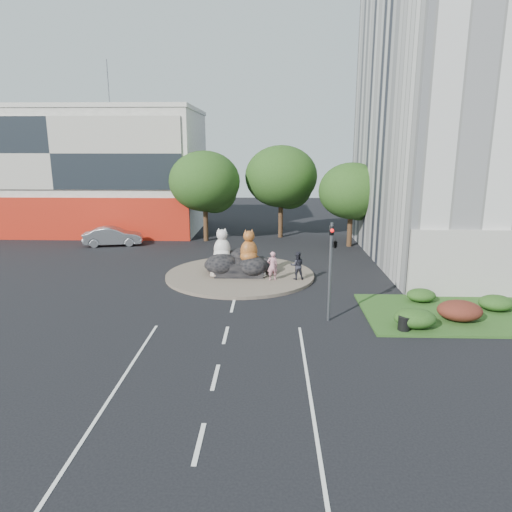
{
  "coord_description": "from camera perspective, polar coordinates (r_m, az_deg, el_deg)",
  "views": [
    {
      "loc": [
        2.07,
        -19.75,
        8.52
      ],
      "look_at": [
        1.16,
        7.58,
        2.0
      ],
      "focal_mm": 32.0,
      "sensor_mm": 36.0,
      "label": 1
    }
  ],
  "objects": [
    {
      "name": "tree_right",
      "position": [
        40.61,
        11.92,
        7.63
      ],
      "size": [
        5.7,
        5.7,
        7.3
      ],
      "color": "#382314",
      "rests_on": "ground"
    },
    {
      "name": "roundabout_island",
      "position": [
        30.98,
        -2.0,
        -2.36
      ],
      "size": [
        10.0,
        10.0,
        0.2
      ],
      "primitive_type": "cylinder",
      "color": "brown",
      "rests_on": "ground"
    },
    {
      "name": "street_lamp",
      "position": [
        30.02,
        22.94,
        4.76
      ],
      "size": [
        2.34,
        0.22,
        8.06
      ],
      "color": "#595B60",
      "rests_on": "ground"
    },
    {
      "name": "hedge_red",
      "position": [
        24.98,
        24.11,
        -6.25
      ],
      "size": [
        2.2,
        1.76,
        0.99
      ],
      "primitive_type": "ellipsoid",
      "color": "#472013",
      "rests_on": "grass_verge"
    },
    {
      "name": "hedge_back_green",
      "position": [
        27.17,
        19.95,
        -4.63
      ],
      "size": [
        1.6,
        1.28,
        0.72
      ],
      "primitive_type": "ellipsoid",
      "color": "#1D3E13",
      "rests_on": "grass_verge"
    },
    {
      "name": "ground",
      "position": [
        21.6,
        -3.81,
        -9.84
      ],
      "size": [
        120.0,
        120.0,
        0.0
      ],
      "primitive_type": "plane",
      "color": "black",
      "rests_on": "ground"
    },
    {
      "name": "grass_verge",
      "position": [
        26.22,
        24.2,
        -6.64
      ],
      "size": [
        10.0,
        6.0,
        0.12
      ],
      "primitive_type": "cube",
      "color": "#2A4E1A",
      "rests_on": "ground"
    },
    {
      "name": "pedestrian_dark",
      "position": [
        29.49,
        5.18,
        -1.19
      ],
      "size": [
        0.94,
        0.76,
        1.82
      ],
      "primitive_type": "imported",
      "rotation": [
        0.0,
        0.0,
        3.23
      ],
      "color": "#212129",
      "rests_on": "roundabout_island"
    },
    {
      "name": "tree_left",
      "position": [
        42.36,
        -6.32,
        8.9
      ],
      "size": [
        6.46,
        6.46,
        8.27
      ],
      "color": "#382314",
      "rests_on": "ground"
    },
    {
      "name": "cat_white",
      "position": [
        30.94,
        -4.26,
        1.56
      ],
      "size": [
        1.43,
        1.28,
        2.17
      ],
      "primitive_type": null,
      "rotation": [
        0.0,
        0.0,
        0.13
      ],
      "color": "beige",
      "rests_on": "rock_plinth"
    },
    {
      "name": "kitten_calico",
      "position": [
        30.01,
        -5.25,
        -1.72
      ],
      "size": [
        0.66,
        0.58,
        1.03
      ],
      "primitive_type": null,
      "rotation": [
        0.0,
        0.0,
        -0.08
      ],
      "color": "white",
      "rests_on": "roundabout_island"
    },
    {
      "name": "shophouse_block",
      "position": [
        51.77,
        -21.25,
        9.94
      ],
      "size": [
        25.2,
        12.3,
        17.4
      ],
      "color": "silver",
      "rests_on": "ground"
    },
    {
      "name": "tree_mid",
      "position": [
        43.92,
        3.25,
        9.53
      ],
      "size": [
        6.84,
        6.84,
        8.76
      ],
      "color": "#382314",
      "rests_on": "ground"
    },
    {
      "name": "traffic_light",
      "position": [
        22.49,
        9.59,
        0.65
      ],
      "size": [
        0.44,
        1.24,
        5.0
      ],
      "color": "#595B60",
      "rests_on": "ground"
    },
    {
      "name": "kitten_white",
      "position": [
        30.0,
        0.85,
        -1.92
      ],
      "size": [
        0.6,
        0.57,
        0.78
      ],
      "primitive_type": null,
      "rotation": [
        0.0,
        0.0,
        0.47
      ],
      "color": "silver",
      "rests_on": "roundabout_island"
    },
    {
      "name": "hedge_near_green",
      "position": [
        23.27,
        19.26,
        -7.35
      ],
      "size": [
        2.0,
        1.6,
        0.9
      ],
      "primitive_type": "ellipsoid",
      "color": "#1D3E13",
      "rests_on": "grass_verge"
    },
    {
      "name": "litter_bin",
      "position": [
        22.8,
        18.02,
        -7.99
      ],
      "size": [
        0.72,
        0.72,
        0.67
      ],
      "primitive_type": "cylinder",
      "rotation": [
        0.0,
        0.0,
        0.3
      ],
      "color": "black",
      "rests_on": "grass_verge"
    },
    {
      "name": "cat_tabby",
      "position": [
        30.21,
        -0.89,
        1.33
      ],
      "size": [
        1.61,
        1.5,
        2.2
      ],
      "primitive_type": null,
      "rotation": [
        0.0,
        0.0,
        0.32
      ],
      "color": "#AA5123",
      "rests_on": "rock_plinth"
    },
    {
      "name": "parked_car",
      "position": [
        42.48,
        -17.44,
        2.37
      ],
      "size": [
        5.31,
        2.76,
        1.67
      ],
      "primitive_type": "imported",
      "rotation": [
        0.0,
        0.0,
        1.78
      ],
      "color": "#A1A3A8",
      "rests_on": "ground"
    },
    {
      "name": "hedge_mid_green",
      "position": [
        27.32,
        27.81,
        -5.2
      ],
      "size": [
        1.8,
        1.44,
        0.81
      ],
      "primitive_type": "ellipsoid",
      "color": "#1D3E13",
      "rests_on": "grass_verge"
    },
    {
      "name": "rock_plinth",
      "position": [
        30.84,
        -2.01,
        -1.38
      ],
      "size": [
        3.2,
        2.6,
        0.9
      ],
      "primitive_type": null,
      "color": "black",
      "rests_on": "roundabout_island"
    },
    {
      "name": "pedestrian_pink",
      "position": [
        29.2,
        2.07,
        -1.24
      ],
      "size": [
        0.77,
        0.59,
        1.87
      ],
      "primitive_type": "imported",
      "rotation": [
        0.0,
        0.0,
        3.37
      ],
      "color": "#C47F8C",
      "rests_on": "roundabout_island"
    }
  ]
}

